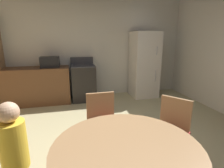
{
  "coord_description": "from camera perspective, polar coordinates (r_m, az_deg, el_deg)",
  "views": [
    {
      "loc": [
        -0.51,
        -1.94,
        1.57
      ],
      "look_at": [
        0.17,
        0.82,
        0.83
      ],
      "focal_mm": 27.83,
      "sensor_mm": 36.0,
      "label": 1
    }
  ],
  "objects": [
    {
      "name": "dining_table",
      "position": [
        1.54,
        4.65,
        -24.45
      ],
      "size": [
        1.18,
        1.18,
        0.76
      ],
      "color": "#9E754C",
      "rests_on": "ground"
    },
    {
      "name": "refrigerator",
      "position": [
        4.87,
        10.5,
        6.19
      ],
      "size": [
        0.68,
        0.68,
        1.76
      ],
      "color": "silver",
      "rests_on": "ground"
    },
    {
      "name": "chair_north",
      "position": [
        2.37,
        -3.22,
        -12.22
      ],
      "size": [
        0.41,
        0.41,
        0.87
      ],
      "rotation": [
        0.0,
        0.0,
        4.73
      ],
      "color": "#9E754C",
      "rests_on": "ground"
    },
    {
      "name": "person_child",
      "position": [
        1.81,
        -29.13,
        -20.63
      ],
      "size": [
        0.28,
        0.28,
        1.09
      ],
      "rotation": [
        0.0,
        0.0,
        5.96
      ],
      "color": "#8C337A",
      "rests_on": "ground"
    },
    {
      "name": "chair_northeast",
      "position": [
        2.31,
        18.77,
        -13.72
      ],
      "size": [
        0.56,
        0.56,
        0.87
      ],
      "rotation": [
        0.0,
        0.0,
        3.78
      ],
      "color": "#9E754C",
      "rests_on": "ground"
    },
    {
      "name": "oven_range",
      "position": [
        4.59,
        -9.36,
        0.5
      ],
      "size": [
        0.6,
        0.6,
        1.1
      ],
      "color": "black",
      "rests_on": "ground"
    },
    {
      "name": "wall_back",
      "position": [
        4.88,
        -7.83,
        11.87
      ],
      "size": [
        5.61,
        0.12,
        2.7
      ],
      "primitive_type": "cube",
      "color": "beige",
      "rests_on": "ground"
    },
    {
      "name": "microwave",
      "position": [
        4.5,
        -19.69,
        6.86
      ],
      "size": [
        0.44,
        0.32,
        0.26
      ],
      "primitive_type": "cube",
      "color": "black",
      "rests_on": "kitchen_counter"
    },
    {
      "name": "kitchen_counter",
      "position": [
        4.69,
        -25.74,
        -0.69
      ],
      "size": [
        1.96,
        0.6,
        0.9
      ],
      "primitive_type": "cube",
      "color": "brown",
      "rests_on": "ground"
    },
    {
      "name": "ground_plane",
      "position": [
        2.55,
        0.82,
        -23.42
      ],
      "size": [
        14.0,
        14.0,
        0.0
      ],
      "primitive_type": "plane",
      "color": "tan"
    }
  ]
}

